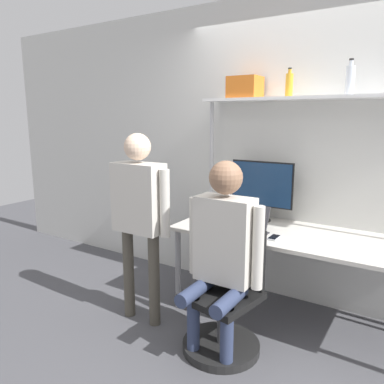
{
  "coord_description": "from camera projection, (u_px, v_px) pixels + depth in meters",
  "views": [
    {
      "loc": [
        0.77,
        -2.45,
        1.67
      ],
      "look_at": [
        -0.74,
        -0.07,
        1.1
      ],
      "focal_mm": 35.0,
      "sensor_mm": 36.0,
      "label": 1
    }
  ],
  "objects": [
    {
      "name": "monitor",
      "position": [
        261.0,
        187.0,
        3.31
      ],
      "size": [
        0.57,
        0.19,
        0.54
      ],
      "color": "black",
      "rests_on": "desk"
    },
    {
      "name": "person_standing",
      "position": [
        139.0,
        206.0,
        2.94
      ],
      "size": [
        0.58,
        0.21,
        1.54
      ],
      "color": "#4C473D",
      "rests_on": "ground_plane"
    },
    {
      "name": "wall_back",
      "position": [
        322.0,
        154.0,
        3.17
      ],
      "size": [
        8.0,
        0.06,
        2.7
      ],
      "color": "silver",
      "rests_on": "ground_plane"
    },
    {
      "name": "laptop",
      "position": [
        249.0,
        226.0,
        3.0
      ],
      "size": [
        0.3,
        0.23,
        0.22
      ],
      "color": "#333338",
      "rests_on": "desk"
    },
    {
      "name": "person_seated",
      "position": [
        222.0,
        244.0,
        2.56
      ],
      "size": [
        0.57,
        0.47,
        1.38
      ],
      "color": "#2D3856",
      "rests_on": "ground_plane"
    },
    {
      "name": "storage_box",
      "position": [
        245.0,
        87.0,
        3.25
      ],
      "size": [
        0.26,
        0.23,
        0.18
      ],
      "color": "#D1661E",
      "rests_on": "shelf_unit"
    },
    {
      "name": "ground_plane",
      "position": [
        281.0,
        346.0,
        2.76
      ],
      "size": [
        12.0,
        12.0,
        0.0
      ],
      "primitive_type": "plane",
      "color": "#4C4C51"
    },
    {
      "name": "shelf_unit",
      "position": [
        318.0,
        127.0,
        2.97
      ],
      "size": [
        1.98,
        0.29,
        1.82
      ],
      "color": "white",
      "rests_on": "ground_plane"
    },
    {
      "name": "desk",
      "position": [
        303.0,
        243.0,
        2.96
      ],
      "size": [
        2.08,
        0.77,
        0.75
      ],
      "color": "beige",
      "rests_on": "ground_plane"
    },
    {
      "name": "cell_phone",
      "position": [
        274.0,
        237.0,
        2.88
      ],
      "size": [
        0.07,
        0.15,
        0.01
      ],
      "color": "silver",
      "rests_on": "desk"
    },
    {
      "name": "office_chair",
      "position": [
        225.0,
        314.0,
        2.7
      ],
      "size": [
        0.56,
        0.56,
        0.89
      ],
      "color": "black",
      "rests_on": "ground_plane"
    },
    {
      "name": "bottle_clear",
      "position": [
        350.0,
        80.0,
        2.79
      ],
      "size": [
        0.07,
        0.07,
        0.26
      ],
      "color": "silver",
      "rests_on": "shelf_unit"
    },
    {
      "name": "bottle_amber",
      "position": [
        289.0,
        85.0,
        3.04
      ],
      "size": [
        0.06,
        0.06,
        0.23
      ],
      "color": "gold",
      "rests_on": "shelf_unit"
    }
  ]
}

